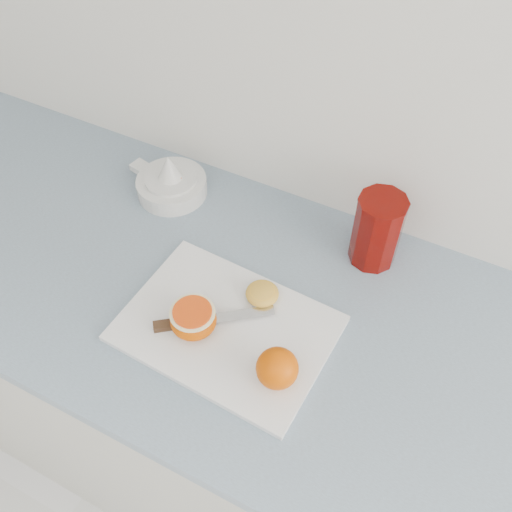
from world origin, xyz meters
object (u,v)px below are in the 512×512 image
object	(u,v)px
citrus_juicer	(171,183)
red_tumbler	(377,232)
half_orange	(193,319)
cutting_board	(226,328)
counter	(235,400)

from	to	relation	value
citrus_juicer	red_tumbler	distance (m)	0.45
half_orange	citrus_juicer	size ratio (longest dim) A/B	0.42
citrus_juicer	half_orange	bearing A→B (deg)	-51.08
cutting_board	half_orange	size ratio (longest dim) A/B	4.47
counter	citrus_juicer	bearing A→B (deg)	142.66
counter	cutting_board	xyz separation A→B (m)	(0.04, -0.07, 0.45)
half_orange	citrus_juicer	bearing A→B (deg)	128.92
cutting_board	half_orange	world-z (taller)	half_orange
red_tumbler	half_orange	bearing A→B (deg)	-125.59
counter	half_orange	xyz separation A→B (m)	(-0.01, -0.10, 0.48)
half_orange	red_tumbler	size ratio (longest dim) A/B	0.53
counter	citrus_juicer	size ratio (longest dim) A/B	12.73
cutting_board	citrus_juicer	xyz separation A→B (m)	(-0.28, 0.26, 0.02)
cutting_board	red_tumbler	xyz separation A→B (m)	(0.17, 0.28, 0.06)
citrus_juicer	red_tumbler	xyz separation A→B (m)	(0.45, 0.02, 0.04)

